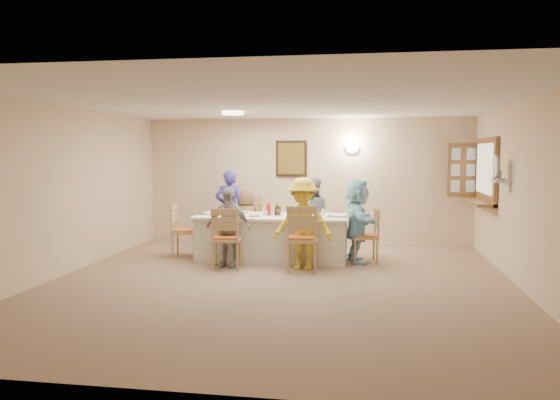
% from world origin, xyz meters
% --- Properties ---
extents(ground, '(7.00, 7.00, 0.00)m').
position_xyz_m(ground, '(0.00, 0.00, 0.00)').
color(ground, '#8B6F59').
extents(room_walls, '(7.00, 7.00, 7.00)m').
position_xyz_m(room_walls, '(0.00, 0.00, 1.51)').
color(room_walls, beige).
rests_on(room_walls, ground).
extents(wall_picture, '(0.62, 0.05, 0.72)m').
position_xyz_m(wall_picture, '(-0.30, 3.46, 1.70)').
color(wall_picture, black).
rests_on(wall_picture, room_walls).
extents(wall_sconce, '(0.26, 0.09, 0.18)m').
position_xyz_m(wall_sconce, '(0.90, 3.44, 1.90)').
color(wall_sconce, white).
rests_on(wall_sconce, room_walls).
extents(ceiling_light, '(0.36, 0.36, 0.05)m').
position_xyz_m(ceiling_light, '(-1.00, 1.50, 2.47)').
color(ceiling_light, white).
rests_on(ceiling_light, room_walls).
extents(serving_hatch, '(0.06, 1.50, 1.15)m').
position_xyz_m(serving_hatch, '(3.21, 2.40, 1.50)').
color(serving_hatch, brown).
rests_on(serving_hatch, room_walls).
extents(hatch_sill, '(0.30, 1.50, 0.05)m').
position_xyz_m(hatch_sill, '(3.09, 2.40, 0.97)').
color(hatch_sill, brown).
rests_on(hatch_sill, room_walls).
extents(shutter_door, '(0.55, 0.04, 1.00)m').
position_xyz_m(shutter_door, '(2.95, 3.16, 1.50)').
color(shutter_door, brown).
rests_on(shutter_door, room_walls).
extents(fan_shelf, '(0.22, 0.36, 0.03)m').
position_xyz_m(fan_shelf, '(3.13, 1.05, 1.40)').
color(fan_shelf, white).
rests_on(fan_shelf, room_walls).
extents(desk_fan, '(0.30, 0.30, 0.28)m').
position_xyz_m(desk_fan, '(3.10, 1.05, 1.55)').
color(desk_fan, '#A5A5A8').
rests_on(desk_fan, fan_shelf).
extents(dining_table, '(2.59, 1.10, 0.76)m').
position_xyz_m(dining_table, '(-0.38, 1.70, 0.38)').
color(dining_table, white).
rests_on(dining_table, ground).
extents(chair_back_left, '(0.54, 0.54, 1.02)m').
position_xyz_m(chair_back_left, '(-0.98, 2.50, 0.51)').
color(chair_back_left, tan).
rests_on(chair_back_left, ground).
extents(chair_back_right, '(0.50, 0.50, 0.92)m').
position_xyz_m(chair_back_right, '(0.22, 2.50, 0.46)').
color(chair_back_right, tan).
rests_on(chair_back_right, ground).
extents(chair_front_left, '(0.53, 0.53, 0.98)m').
position_xyz_m(chair_front_left, '(-0.98, 0.90, 0.49)').
color(chair_front_left, tan).
rests_on(chair_front_left, ground).
extents(chair_front_right, '(0.53, 0.53, 1.03)m').
position_xyz_m(chair_front_right, '(0.22, 0.90, 0.52)').
color(chair_front_right, tan).
rests_on(chair_front_right, ground).
extents(chair_left_end, '(0.49, 0.49, 0.93)m').
position_xyz_m(chair_left_end, '(-1.93, 1.70, 0.47)').
color(chair_left_end, tan).
rests_on(chair_left_end, ground).
extents(chair_right_end, '(0.49, 0.49, 0.90)m').
position_xyz_m(chair_right_end, '(1.17, 1.70, 0.45)').
color(chair_right_end, tan).
rests_on(chair_right_end, ground).
extents(diner_back_left, '(0.64, 0.48, 1.17)m').
position_xyz_m(diner_back_left, '(-0.98, 2.38, 0.59)').
color(diner_back_left, brown).
rests_on(diner_back_left, ground).
extents(diner_back_right, '(0.88, 0.79, 1.38)m').
position_xyz_m(diner_back_right, '(0.22, 2.38, 0.69)').
color(diner_back_right, gray).
rests_on(diner_back_right, ground).
extents(diner_front_left, '(0.84, 0.55, 1.27)m').
position_xyz_m(diner_front_left, '(-0.98, 1.02, 0.63)').
color(diner_front_left, '#999999').
rests_on(diner_front_left, ground).
extents(diner_front_right, '(1.02, 0.70, 1.43)m').
position_xyz_m(diner_front_right, '(0.22, 1.02, 0.72)').
color(diner_front_right, yellow).
rests_on(diner_front_right, ground).
extents(diner_right_end, '(1.43, 0.84, 1.40)m').
position_xyz_m(diner_right_end, '(1.04, 1.70, 0.70)').
color(diner_right_end, '#9BE3FF').
rests_on(diner_right_end, ground).
extents(caregiver, '(0.69, 0.58, 1.48)m').
position_xyz_m(caregiver, '(-1.43, 2.85, 0.74)').
color(caregiver, '#3A3099').
rests_on(caregiver, ground).
extents(placemat_fl, '(0.33, 0.25, 0.01)m').
position_xyz_m(placemat_fl, '(-0.98, 1.28, 0.76)').
color(placemat_fl, '#472B19').
rests_on(placemat_fl, dining_table).
extents(plate_fl, '(0.25, 0.25, 0.02)m').
position_xyz_m(plate_fl, '(-0.98, 1.28, 0.77)').
color(plate_fl, white).
rests_on(plate_fl, dining_table).
extents(napkin_fl, '(0.14, 0.14, 0.01)m').
position_xyz_m(napkin_fl, '(-0.80, 1.23, 0.77)').
color(napkin_fl, '#FFEF35').
rests_on(napkin_fl, dining_table).
extents(placemat_fr, '(0.33, 0.24, 0.01)m').
position_xyz_m(placemat_fr, '(0.22, 1.28, 0.76)').
color(placemat_fr, '#472B19').
rests_on(placemat_fr, dining_table).
extents(plate_fr, '(0.25, 0.25, 0.02)m').
position_xyz_m(plate_fr, '(0.22, 1.28, 0.77)').
color(plate_fr, white).
rests_on(plate_fr, dining_table).
extents(napkin_fr, '(0.14, 0.14, 0.01)m').
position_xyz_m(napkin_fr, '(0.40, 1.23, 0.77)').
color(napkin_fr, '#FFEF35').
rests_on(napkin_fr, dining_table).
extents(placemat_bl, '(0.33, 0.24, 0.01)m').
position_xyz_m(placemat_bl, '(-0.98, 2.12, 0.76)').
color(placemat_bl, '#472B19').
rests_on(placemat_bl, dining_table).
extents(plate_bl, '(0.24, 0.24, 0.02)m').
position_xyz_m(plate_bl, '(-0.98, 2.12, 0.77)').
color(plate_bl, white).
rests_on(plate_bl, dining_table).
extents(napkin_bl, '(0.15, 0.15, 0.01)m').
position_xyz_m(napkin_bl, '(-0.80, 2.07, 0.77)').
color(napkin_bl, '#FFEF35').
rests_on(napkin_bl, dining_table).
extents(placemat_br, '(0.33, 0.24, 0.01)m').
position_xyz_m(placemat_br, '(0.22, 2.12, 0.76)').
color(placemat_br, '#472B19').
rests_on(placemat_br, dining_table).
extents(plate_br, '(0.23, 0.23, 0.01)m').
position_xyz_m(plate_br, '(0.22, 2.12, 0.77)').
color(plate_br, white).
rests_on(plate_br, dining_table).
extents(napkin_br, '(0.13, 0.13, 0.01)m').
position_xyz_m(napkin_br, '(0.40, 2.07, 0.77)').
color(napkin_br, '#FFEF35').
rests_on(napkin_br, dining_table).
extents(placemat_le, '(0.35, 0.26, 0.01)m').
position_xyz_m(placemat_le, '(-1.48, 1.70, 0.76)').
color(placemat_le, '#472B19').
rests_on(placemat_le, dining_table).
extents(plate_le, '(0.25, 0.25, 0.02)m').
position_xyz_m(plate_le, '(-1.48, 1.70, 0.77)').
color(plate_le, white).
rests_on(plate_le, dining_table).
extents(napkin_le, '(0.14, 0.14, 0.01)m').
position_xyz_m(napkin_le, '(-1.30, 1.65, 0.77)').
color(napkin_le, '#FFEF35').
rests_on(napkin_le, dining_table).
extents(placemat_re, '(0.38, 0.28, 0.01)m').
position_xyz_m(placemat_re, '(0.74, 1.70, 0.76)').
color(placemat_re, '#472B19').
rests_on(placemat_re, dining_table).
extents(plate_re, '(0.25, 0.25, 0.02)m').
position_xyz_m(plate_re, '(0.74, 1.70, 0.77)').
color(plate_re, white).
rests_on(plate_re, dining_table).
extents(napkin_re, '(0.14, 0.14, 0.01)m').
position_xyz_m(napkin_re, '(0.92, 1.65, 0.77)').
color(napkin_re, '#FFEF35').
rests_on(napkin_re, dining_table).
extents(teacup_a, '(0.14, 0.14, 0.08)m').
position_xyz_m(teacup_a, '(-1.15, 1.39, 0.80)').
color(teacup_a, white).
rests_on(teacup_a, dining_table).
extents(teacup_b, '(0.09, 0.09, 0.07)m').
position_xyz_m(teacup_b, '(0.04, 2.20, 0.80)').
color(teacup_b, white).
rests_on(teacup_b, dining_table).
extents(bowl_a, '(0.25, 0.25, 0.05)m').
position_xyz_m(bowl_a, '(-0.64, 1.49, 0.79)').
color(bowl_a, white).
rests_on(bowl_a, dining_table).
extents(bowl_b, '(0.35, 0.35, 0.07)m').
position_xyz_m(bowl_b, '(-0.00, 1.94, 0.79)').
color(bowl_b, white).
rests_on(bowl_b, dining_table).
extents(condiment_ketchup, '(0.16, 0.16, 0.24)m').
position_xyz_m(condiment_ketchup, '(-0.44, 1.69, 0.88)').
color(condiment_ketchup, red).
rests_on(condiment_ketchup, dining_table).
extents(condiment_brown, '(0.15, 0.15, 0.21)m').
position_xyz_m(condiment_brown, '(-0.31, 1.78, 0.86)').
color(condiment_brown, '#3B230F').
rests_on(condiment_brown, dining_table).
extents(condiment_malt, '(0.20, 0.20, 0.15)m').
position_xyz_m(condiment_malt, '(-0.29, 1.71, 0.84)').
color(condiment_malt, '#3B230F').
rests_on(condiment_malt, dining_table).
extents(drinking_glass, '(0.07, 0.07, 0.11)m').
position_xyz_m(drinking_glass, '(-0.53, 1.75, 0.82)').
color(drinking_glass, silver).
rests_on(drinking_glass, dining_table).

